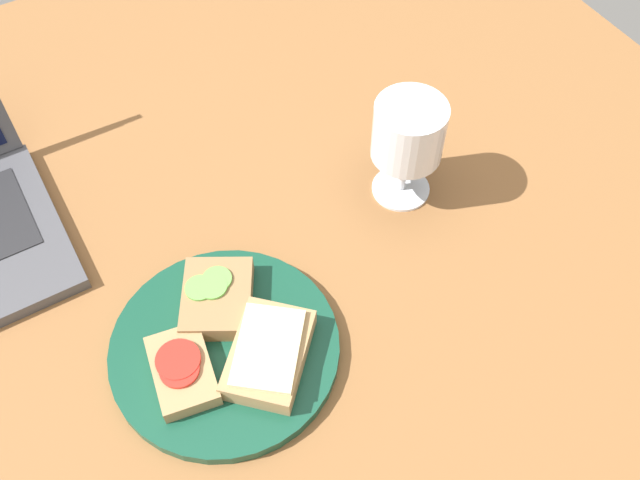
{
  "coord_description": "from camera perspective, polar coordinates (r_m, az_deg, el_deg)",
  "views": [
    {
      "loc": [
        -16.29,
        -40.02,
        74.35
      ],
      "look_at": [
        7.52,
        0.84,
        8.0
      ],
      "focal_mm": 40.0,
      "sensor_mm": 36.0,
      "label": 1
    }
  ],
  "objects": [
    {
      "name": "sandwich_with_tomato",
      "position": [
        0.77,
        -10.98,
        -10.15
      ],
      "size": [
        7.54,
        10.23,
        2.51
      ],
      "color": "#A88456",
      "rests_on": "plate"
    },
    {
      "name": "sandwich_with_cheese",
      "position": [
        0.76,
        -4.12,
        -9.02
      ],
      "size": [
        13.38,
        13.47,
        3.1
      ],
      "color": "#A88456",
      "rests_on": "plate"
    },
    {
      "name": "plate",
      "position": [
        0.8,
        -7.61,
        -8.59
      ],
      "size": [
        25.22,
        25.22,
        1.57
      ],
      "primitive_type": "cylinder",
      "color": "#144733",
      "rests_on": "wooden_table"
    },
    {
      "name": "wine_glass",
      "position": [
        0.86,
        7.06,
        8.23
      ],
      "size": [
        8.69,
        8.69,
        14.42
      ],
      "color": "white",
      "rests_on": "wooden_table"
    },
    {
      "name": "wooden_table",
      "position": [
        0.85,
        -4.13,
        -5.04
      ],
      "size": [
        140.0,
        140.0,
        3.0
      ],
      "primitive_type": "cube",
      "color": "brown",
      "rests_on": "ground"
    },
    {
      "name": "sandwich_with_cucumber",
      "position": [
        0.81,
        -8.24,
        -4.58
      ],
      "size": [
        11.35,
        12.06,
        2.79
      ],
      "color": "#937047",
      "rests_on": "plate"
    }
  ]
}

